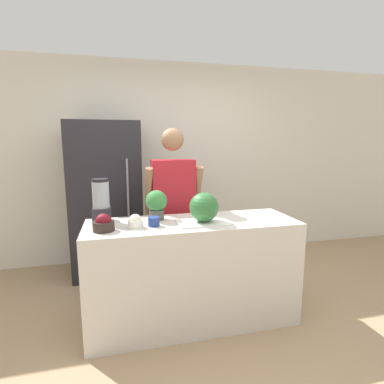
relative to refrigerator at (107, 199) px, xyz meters
name	(u,v)px	position (x,y,z in m)	size (l,w,h in m)	color
ground_plane	(202,341)	(0.75, -1.55, -0.90)	(14.00, 14.00, 0.00)	tan
wall_back	(164,163)	(0.75, 0.38, 0.40)	(8.00, 0.06, 2.60)	silver
counter_island	(193,272)	(0.75, -1.25, -0.45)	(1.79, 0.60, 0.91)	beige
refrigerator	(107,199)	(0.00, 0.00, 0.00)	(0.80, 0.69, 1.81)	#232328
person	(173,211)	(0.68, -0.70, -0.02)	(0.56, 0.27, 1.71)	gray
cutting_board	(204,222)	(0.82, -1.33, 0.01)	(0.44, 0.26, 0.01)	white
watermelon	(204,207)	(0.82, -1.32, 0.14)	(0.24, 0.24, 0.24)	#2D6B33
bowl_cherries	(104,224)	(0.02, -1.35, 0.06)	(0.16, 0.16, 0.13)	#2D231E
bowl_cream	(135,222)	(0.26, -1.32, 0.05)	(0.12, 0.12, 0.11)	white
bowl_small_blue	(154,222)	(0.41, -1.31, 0.04)	(0.09, 0.09, 0.07)	navy
blender	(101,201)	(0.00, -1.06, 0.18)	(0.15, 0.15, 0.37)	#28282D
potted_plant	(156,203)	(0.46, -1.11, 0.15)	(0.18, 0.18, 0.26)	#514C47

